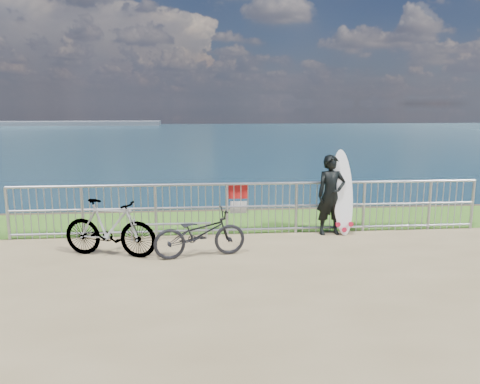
{
  "coord_description": "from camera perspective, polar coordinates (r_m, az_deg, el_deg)",
  "views": [
    {
      "loc": [
        -1.09,
        -8.1,
        2.77
      ],
      "look_at": [
        -0.25,
        1.2,
        1.0
      ],
      "focal_mm": 35.0,
      "sensor_mm": 36.0,
      "label": 1
    }
  ],
  "objects": [
    {
      "name": "surfer",
      "position": [
        10.13,
        11.03,
        -0.37
      ],
      "size": [
        0.66,
        0.47,
        1.71
      ],
      "primitive_type": "imported",
      "rotation": [
        0.0,
        0.0,
        0.1
      ],
      "color": "black",
      "rests_on": "ground"
    },
    {
      "name": "railing",
      "position": [
        10.01,
        1.33,
        -1.91
      ],
      "size": [
        10.06,
        0.1,
        1.13
      ],
      "color": "#9A9DA3",
      "rests_on": "ground"
    },
    {
      "name": "grass_strip",
      "position": [
        11.2,
        0.61,
        -3.54
      ],
      "size": [
        120.0,
        120.0,
        0.0
      ],
      "primitive_type": "plane",
      "color": "#3B7420",
      "rests_on": "ground"
    },
    {
      "name": "seascape",
      "position": [
        161.47,
        -20.65,
        7.62
      ],
      "size": [
        260.0,
        260.0,
        5.0
      ],
      "color": "brown",
      "rests_on": "ground"
    },
    {
      "name": "bicycle_far",
      "position": [
        8.88,
        -15.59,
        -4.25
      ],
      "size": [
        1.84,
        0.97,
        1.07
      ],
      "primitive_type": "imported",
      "rotation": [
        0.0,
        0.0,
        1.29
      ],
      "color": "black",
      "rests_on": "ground"
    },
    {
      "name": "bicycle_near",
      "position": [
        8.58,
        -4.92,
        -5.04
      ],
      "size": [
        1.77,
        0.91,
        0.89
      ],
      "primitive_type": "imported",
      "rotation": [
        0.0,
        0.0,
        1.77
      ],
      "color": "black",
      "rests_on": "ground"
    },
    {
      "name": "bike_rack",
      "position": [
        9.74,
        -8.64,
        -4.11
      ],
      "size": [
        1.72,
        0.05,
        0.36
      ],
      "color": "#9A9DA3",
      "rests_on": "ground"
    },
    {
      "name": "surfboard",
      "position": [
        10.2,
        12.42,
        -0.43
      ],
      "size": [
        0.54,
        0.5,
        1.82
      ],
      "color": "white",
      "rests_on": "ground"
    }
  ]
}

